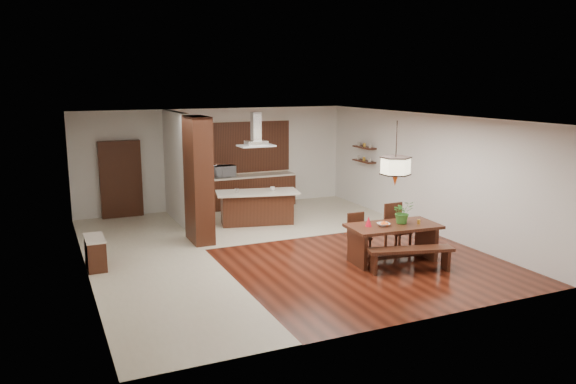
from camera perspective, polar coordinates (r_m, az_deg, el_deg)
name	(u,v)px	position (r m, az deg, el deg)	size (l,w,h in m)	color
room_shell	(275,156)	(12.18, -1.29, 3.64)	(9.00, 9.04, 2.92)	#321109
tile_hallway	(152,264)	(11.87, -13.66, -7.08)	(2.50, 9.00, 0.01)	beige
tile_kitchen	(282,218)	(15.31, -0.59, -2.64)	(5.50, 4.00, 0.01)	beige
soffit_band	(275,118)	(12.10, -1.31, 7.50)	(8.00, 9.00, 0.02)	#381A0E
partition_pier	(199,180)	(12.95, -9.08, 1.21)	(0.45, 1.00, 2.90)	black
partition_stub	(177,167)	(14.96, -11.20, 2.47)	(0.18, 2.40, 2.90)	silver
hallway_console	(95,253)	(11.84, -18.98, -5.86)	(0.37, 0.88, 0.63)	black
hallway_doorway	(121,179)	(15.87, -16.62, 1.24)	(1.10, 0.20, 2.10)	black
rear_counter	(252,191)	(16.65, -3.72, 0.13)	(2.60, 0.62, 0.95)	black
kitchen_window	(248,147)	(16.70, -4.09, 4.58)	(2.60, 0.08, 1.50)	#A27030
shelf_lower	(364,161)	(16.33, 7.73, 3.12)	(0.26, 0.90, 0.04)	black
shelf_upper	(364,147)	(16.28, 7.76, 4.52)	(0.26, 0.90, 0.04)	black
dining_table	(393,234)	(11.74, 10.62, -4.27)	(1.93, 1.07, 0.78)	black
dining_bench	(410,260)	(11.28, 12.30, -6.74)	(1.69, 0.37, 0.48)	black
dining_chair_left	(360,235)	(12.03, 7.29, -4.37)	(0.40, 0.40, 0.91)	black
dining_chair_right	(398,228)	(12.46, 11.13, -3.63)	(0.46, 0.46, 1.04)	black
pendant_lantern	(396,154)	(11.41, 10.92, 3.86)	(0.64, 0.64, 1.31)	beige
foliage_plant	(403,212)	(11.78, 11.56, -2.01)	(0.43, 0.37, 0.48)	#347125
fruit_bowl	(384,225)	(11.54, 9.68, -3.28)	(0.25, 0.25, 0.06)	#B7AFA0
napkin_cone	(369,221)	(11.45, 8.18, -2.97)	(0.13, 0.13, 0.21)	red
gold_ornament	(419,222)	(11.85, 13.14, -2.95)	(0.07, 0.07, 0.09)	gold
kitchen_island	(257,207)	(14.61, -3.17, -1.55)	(2.25, 1.35, 0.87)	black
range_hood	(256,129)	(14.30, -3.27, 6.37)	(0.90, 0.55, 0.87)	silver
island_cup	(273,189)	(14.59, -1.58, 0.34)	(0.13, 0.13, 0.10)	silver
microwave	(224,171)	(16.29, -6.50, 2.12)	(0.60, 0.40, 0.33)	#B0B2B7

